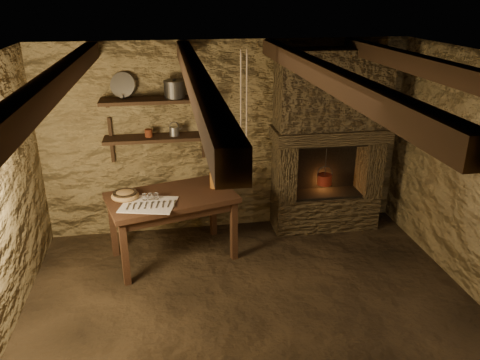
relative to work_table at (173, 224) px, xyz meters
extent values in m
plane|color=black|center=(0.73, -1.29, -0.43)|extent=(4.50, 4.50, 0.00)
cube|color=brown|center=(0.73, 0.71, 0.77)|extent=(4.50, 0.04, 2.40)
cube|color=black|center=(0.73, -1.29, 1.97)|extent=(4.50, 4.00, 0.04)
cube|color=black|center=(-0.77, -1.29, 1.88)|extent=(0.14, 3.95, 0.16)
cube|color=black|center=(0.23, -1.29, 1.88)|extent=(0.14, 3.95, 0.16)
cube|color=black|center=(1.23, -1.29, 1.88)|extent=(0.14, 3.95, 0.16)
cube|color=black|center=(2.23, -1.29, 1.88)|extent=(0.14, 3.95, 0.16)
cube|color=black|center=(-0.12, 0.55, 0.87)|extent=(1.25, 0.30, 0.04)
cube|color=black|center=(-0.12, 0.55, 1.32)|extent=(1.25, 0.30, 0.04)
cube|color=#372B1B|center=(1.98, 0.48, -0.20)|extent=(1.35, 0.45, 0.45)
cube|color=#372B1B|center=(1.42, 0.48, 0.40)|extent=(0.23, 0.45, 0.75)
cube|color=#372B1B|center=(2.55, 0.48, 0.40)|extent=(0.23, 0.45, 0.75)
cube|color=#372B1B|center=(1.98, 0.45, 0.85)|extent=(1.43, 0.51, 0.16)
cube|color=#372B1B|center=(1.98, 0.48, 1.40)|extent=(1.35, 0.45, 0.94)
cube|color=black|center=(1.98, 0.67, 0.40)|extent=(0.90, 0.06, 0.75)
cube|color=black|center=(0.00, 0.00, 0.34)|extent=(1.55, 1.13, 0.06)
cube|color=black|center=(0.00, 0.00, 0.25)|extent=(1.40, 0.98, 0.10)
cube|color=white|center=(-0.24, -0.21, 0.37)|extent=(0.65, 0.57, 0.01)
cylinder|color=#90521C|center=(0.51, 0.15, 0.46)|extent=(0.16, 0.16, 0.19)
torus|color=#90521C|center=(0.58, 0.15, 0.48)|extent=(0.02, 0.10, 0.10)
ellipsoid|color=#A37C47|center=(-0.50, -0.01, 0.40)|extent=(0.38, 0.38, 0.11)
cylinder|color=#282624|center=(0.11, 0.55, 1.43)|extent=(0.30, 0.30, 0.18)
cylinder|color=gray|center=(-0.47, 0.65, 1.49)|extent=(0.32, 0.21, 0.29)
cylinder|color=#532110|center=(-0.22, 0.55, 0.94)|extent=(0.10, 0.10, 0.09)
cylinder|color=maroon|center=(1.95, 0.43, 0.26)|extent=(0.24, 0.24, 0.13)
torus|color=#282624|center=(1.95, 0.43, 0.34)|extent=(0.21, 0.01, 0.21)
cylinder|color=#282624|center=(1.95, 0.43, 0.51)|extent=(0.01, 0.01, 0.44)
camera|label=1|loc=(0.00, -4.85, 2.49)|focal=35.00mm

